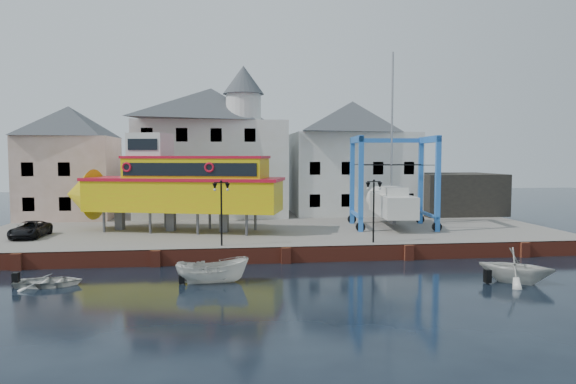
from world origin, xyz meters
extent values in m
plane|color=black|center=(0.00, 0.00, 0.00)|extent=(140.00, 140.00, 0.00)
cube|color=slate|center=(0.00, 11.00, 0.50)|extent=(44.00, 22.00, 1.00)
cube|color=maroon|center=(0.00, 0.12, 0.50)|extent=(44.00, 0.25, 1.00)
cube|color=maroon|center=(-16.00, -0.05, 0.50)|extent=(0.60, 0.36, 1.00)
cube|color=maroon|center=(-8.00, -0.05, 0.50)|extent=(0.60, 0.36, 1.00)
cube|color=maroon|center=(0.00, -0.05, 0.50)|extent=(0.60, 0.36, 1.00)
cube|color=maroon|center=(8.00, -0.05, 0.50)|extent=(0.60, 0.36, 1.00)
cube|color=maroon|center=(16.00, -0.05, 0.50)|extent=(0.60, 0.36, 1.00)
cube|color=tan|center=(-18.00, 18.00, 4.75)|extent=(8.00, 7.00, 7.50)
pyramid|color=#3B4046|center=(-18.00, 18.00, 9.90)|extent=(8.00, 7.00, 2.80)
cube|color=black|center=(-20.50, 14.54, 2.60)|extent=(1.00, 0.08, 1.20)
cube|color=black|center=(-17.50, 14.54, 2.60)|extent=(1.00, 0.08, 1.20)
cube|color=black|center=(-20.50, 14.54, 5.60)|extent=(1.00, 0.08, 1.20)
cube|color=black|center=(-17.50, 14.54, 5.60)|extent=(1.00, 0.08, 1.20)
cube|color=silver|center=(-5.00, 18.50, 5.50)|extent=(14.00, 8.00, 9.00)
pyramid|color=#3B4046|center=(-5.00, 18.50, 11.60)|extent=(14.00, 8.00, 3.20)
cube|color=black|center=(-10.50, 14.54, 2.60)|extent=(1.00, 0.08, 1.20)
cube|color=black|center=(-7.50, 14.54, 2.60)|extent=(1.00, 0.08, 1.20)
cube|color=black|center=(-4.50, 14.54, 2.60)|extent=(1.00, 0.08, 1.20)
cube|color=black|center=(-1.50, 14.54, 2.60)|extent=(1.00, 0.08, 1.20)
cube|color=black|center=(-10.50, 14.54, 5.60)|extent=(1.00, 0.08, 1.20)
cube|color=black|center=(-7.50, 14.54, 5.60)|extent=(1.00, 0.08, 1.20)
cube|color=black|center=(-4.50, 14.54, 5.60)|extent=(1.00, 0.08, 1.20)
cube|color=black|center=(-1.50, 14.54, 5.60)|extent=(1.00, 0.08, 1.20)
cube|color=black|center=(-10.50, 14.54, 8.60)|extent=(1.00, 0.08, 1.20)
cube|color=black|center=(-7.50, 14.54, 8.60)|extent=(1.00, 0.08, 1.20)
cube|color=black|center=(-4.50, 14.54, 8.60)|extent=(1.00, 0.08, 1.20)
cube|color=black|center=(-1.50, 14.54, 8.60)|extent=(1.00, 0.08, 1.20)
cylinder|color=silver|center=(-2.00, 16.10, 11.20)|extent=(3.20, 3.20, 2.40)
cone|color=#3B4046|center=(-2.00, 16.10, 13.70)|extent=(3.80, 3.80, 2.60)
cube|color=silver|center=(9.00, 19.00, 5.00)|extent=(12.00, 8.00, 8.00)
pyramid|color=#3B4046|center=(9.00, 19.00, 10.60)|extent=(12.00, 8.00, 3.20)
cube|color=black|center=(4.50, 15.04, 2.60)|extent=(1.00, 0.08, 1.20)
cube|color=black|center=(7.50, 15.04, 2.60)|extent=(1.00, 0.08, 1.20)
cube|color=black|center=(10.50, 15.04, 2.60)|extent=(1.00, 0.08, 1.20)
cube|color=black|center=(13.50, 15.04, 2.60)|extent=(1.00, 0.08, 1.20)
cube|color=black|center=(4.50, 15.04, 5.60)|extent=(1.00, 0.08, 1.20)
cube|color=black|center=(7.50, 15.04, 5.60)|extent=(1.00, 0.08, 1.20)
cube|color=black|center=(10.50, 15.04, 5.60)|extent=(1.00, 0.08, 1.20)
cube|color=black|center=(13.50, 15.04, 5.60)|extent=(1.00, 0.08, 1.20)
cube|color=black|center=(19.00, 17.00, 3.00)|extent=(8.00, 7.00, 4.00)
cylinder|color=black|center=(-4.00, 1.20, 3.00)|extent=(0.12, 0.12, 4.00)
cube|color=black|center=(-4.00, 1.20, 5.05)|extent=(0.90, 0.06, 0.06)
sphere|color=black|center=(-4.00, 1.20, 5.12)|extent=(0.16, 0.16, 0.16)
cone|color=black|center=(-4.40, 1.20, 4.78)|extent=(0.32, 0.32, 0.45)
sphere|color=silver|center=(-4.40, 1.20, 4.60)|extent=(0.18, 0.18, 0.18)
cone|color=black|center=(-3.60, 1.20, 4.78)|extent=(0.32, 0.32, 0.45)
sphere|color=silver|center=(-3.60, 1.20, 4.60)|extent=(0.18, 0.18, 0.18)
cylinder|color=black|center=(6.00, 1.20, 3.00)|extent=(0.12, 0.12, 4.00)
cube|color=black|center=(6.00, 1.20, 5.05)|extent=(0.90, 0.06, 0.06)
sphere|color=black|center=(6.00, 1.20, 5.12)|extent=(0.16, 0.16, 0.16)
cone|color=black|center=(5.60, 1.20, 4.78)|extent=(0.32, 0.32, 0.45)
sphere|color=silver|center=(5.60, 1.20, 4.60)|extent=(0.18, 0.18, 0.18)
cone|color=black|center=(6.40, 1.20, 4.78)|extent=(0.32, 0.32, 0.45)
sphere|color=silver|center=(6.40, 1.20, 4.60)|extent=(0.18, 0.18, 0.18)
cylinder|color=#59595E|center=(-12.82, 8.12, 1.79)|extent=(0.25, 0.25, 1.57)
cylinder|color=#59595E|center=(-12.03, 10.95, 1.79)|extent=(0.25, 0.25, 1.57)
cylinder|color=#59595E|center=(-9.30, 7.13, 1.79)|extent=(0.25, 0.25, 1.57)
cylinder|color=#59595E|center=(-8.50, 9.95, 1.79)|extent=(0.25, 0.25, 1.57)
cylinder|color=#59595E|center=(-5.77, 6.13, 1.79)|extent=(0.25, 0.25, 1.57)
cylinder|color=#59595E|center=(-4.97, 8.95, 1.79)|extent=(0.25, 0.25, 1.57)
cylinder|color=#59595E|center=(-2.24, 5.14, 1.79)|extent=(0.25, 0.25, 1.57)
cylinder|color=#59595E|center=(-1.44, 7.96, 1.79)|extent=(0.25, 0.25, 1.57)
cube|color=#59595E|center=(-11.92, 9.39, 1.79)|extent=(0.75, 0.67, 1.57)
cube|color=#59595E|center=(-7.89, 8.25, 1.79)|extent=(0.75, 0.67, 1.57)
cube|color=#59595E|center=(-3.86, 7.12, 1.79)|extent=(0.75, 0.67, 1.57)
cube|color=#D3CB09|center=(-6.88, 7.97, 3.72)|extent=(15.20, 7.81, 2.30)
cone|color=#D3CB09|center=(-15.05, 10.27, 3.72)|extent=(3.30, 4.46, 3.98)
cube|color=red|center=(-6.88, 7.97, 4.98)|extent=(15.55, 8.06, 0.23)
cube|color=#D3CB09|center=(-5.87, 7.69, 5.71)|extent=(11.05, 6.27, 1.68)
cube|color=black|center=(-6.36, 5.94, 5.77)|extent=(9.70, 2.79, 0.94)
cube|color=black|center=(-5.38, 9.43, 5.77)|extent=(9.70, 2.79, 0.94)
cube|color=red|center=(-5.87, 7.69, 6.65)|extent=(11.28, 6.43, 0.19)
cube|color=silver|center=(-9.40, 8.68, 7.51)|extent=(3.36, 3.36, 1.91)
cube|color=black|center=(-9.78, 7.34, 7.59)|extent=(2.22, 0.68, 0.84)
torus|color=red|center=(-10.91, 7.17, 5.92)|extent=(0.75, 0.34, 0.73)
torus|color=red|center=(-4.87, 5.47, 5.92)|extent=(0.75, 0.34, 0.73)
cube|color=blue|center=(6.43, 6.04, 4.61)|extent=(0.40, 0.40, 7.22)
cylinder|color=black|center=(6.43, 6.04, 1.36)|extent=(0.75, 0.34, 0.72)
cube|color=blue|center=(6.95, 10.81, 4.61)|extent=(0.40, 0.40, 7.22)
cylinder|color=black|center=(6.95, 10.81, 1.36)|extent=(0.75, 0.34, 0.72)
cube|color=blue|center=(12.22, 5.40, 4.61)|extent=(0.40, 0.40, 7.22)
cylinder|color=black|center=(12.22, 5.40, 1.36)|extent=(0.75, 0.34, 0.72)
cube|color=blue|center=(12.75, 10.17, 4.61)|extent=(0.40, 0.40, 7.22)
cylinder|color=black|center=(12.75, 10.17, 1.36)|extent=(0.75, 0.34, 0.72)
cube|color=blue|center=(6.69, 8.43, 8.04)|extent=(0.93, 5.17, 0.51)
cube|color=blue|center=(6.69, 8.43, 2.03)|extent=(0.82, 5.16, 0.22)
cube|color=blue|center=(12.49, 7.79, 8.04)|extent=(0.93, 5.17, 0.51)
cube|color=blue|center=(12.49, 7.79, 2.03)|extent=(0.82, 5.16, 0.22)
cube|color=blue|center=(9.85, 10.49, 8.04)|extent=(6.19, 1.04, 0.36)
cube|color=silver|center=(9.59, 8.11, 2.86)|extent=(3.21, 7.95, 1.65)
cone|color=silver|center=(10.09, 12.67, 2.86)|extent=(2.54, 1.90, 2.37)
cube|color=#59595E|center=(9.59, 8.11, 1.67)|extent=(0.45, 1.87, 0.72)
cube|color=silver|center=(9.53, 7.59, 3.99)|extent=(1.98, 3.26, 0.62)
cylinder|color=#99999E|center=(9.65, 8.62, 9.36)|extent=(0.18, 0.18, 11.35)
cube|color=black|center=(9.38, 6.26, 6.04)|extent=(5.57, 0.73, 0.05)
cube|color=black|center=(9.79, 9.95, 6.04)|extent=(5.57, 0.73, 0.05)
imported|color=black|center=(-17.45, 6.24, 1.56)|extent=(2.00, 4.12, 1.13)
imported|color=silver|center=(-4.45, -4.53, 0.00)|extent=(3.94, 1.70, 1.49)
imported|color=silver|center=(11.58, -6.39, 0.00)|extent=(4.93, 4.83, 1.97)
imported|color=silver|center=(-12.88, -4.10, 0.00)|extent=(3.39, 2.47, 0.69)
camera|label=1|loc=(-3.76, -31.61, 6.72)|focal=32.00mm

